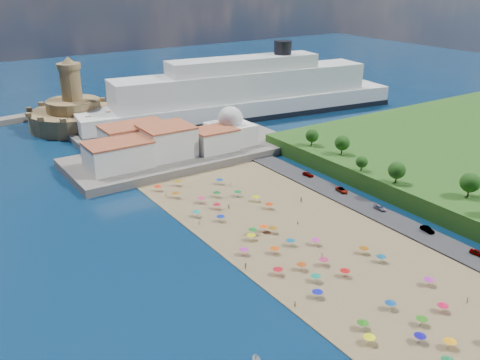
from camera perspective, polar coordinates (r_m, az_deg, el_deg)
ground at (r=147.24m, az=4.12°, el=-6.23°), size 700.00×700.00×0.00m
terrace at (r=208.39m, az=-5.95°, el=2.77°), size 90.00×36.00×3.00m
jetty at (r=231.20m, az=-14.89°, el=3.99°), size 18.00×70.00×2.40m
waterfront_buildings at (r=201.59m, az=-9.38°, el=3.84°), size 57.00×29.00×11.00m
domed_building at (r=213.99m, az=-1.02°, el=5.49°), size 16.00×16.00×15.00m
fortress at (r=257.38m, az=-17.27°, el=6.80°), size 40.00×40.00×32.40m
cruise_ship at (r=264.09m, az=0.41°, el=8.99°), size 163.80×44.59×35.43m
beach_parasols at (r=136.98m, az=6.79°, el=-7.61°), size 30.75×114.93×2.20m
beachgoers at (r=156.09m, az=2.15°, el=-4.01°), size 37.70×89.84×1.89m
parked_cars at (r=168.48m, az=14.10°, el=-2.58°), size 2.99×70.70×1.44m
hillside_trees at (r=169.75m, az=19.87°, el=0.14°), size 15.32×110.04×7.55m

